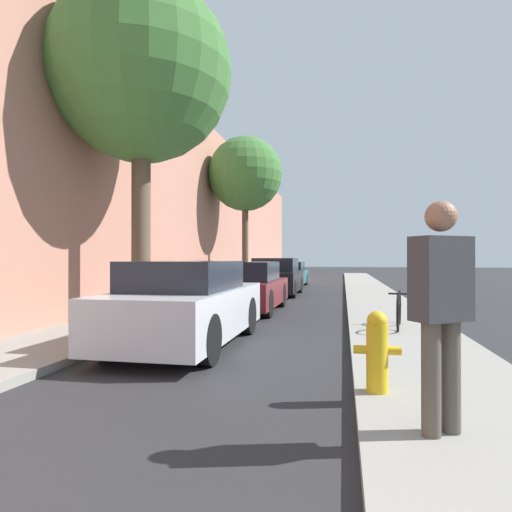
% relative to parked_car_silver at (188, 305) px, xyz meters
% --- Properties ---
extents(ground_plane, '(120.00, 120.00, 0.00)m').
position_rel_parked_car_silver_xyz_m(ground_plane, '(0.79, 8.04, -0.69)').
color(ground_plane, '#28282B').
extents(sidewalk_left, '(2.00, 52.00, 0.12)m').
position_rel_parked_car_silver_xyz_m(sidewalk_left, '(-2.11, 8.04, -0.63)').
color(sidewalk_left, gray).
rests_on(sidewalk_left, ground).
extents(sidewalk_right, '(2.00, 52.00, 0.12)m').
position_rel_parked_car_silver_xyz_m(sidewalk_right, '(3.69, 8.04, -0.63)').
color(sidewalk_right, gray).
rests_on(sidewalk_right, ground).
extents(building_facade_left, '(0.70, 52.00, 7.30)m').
position_rel_parked_car_silver_xyz_m(building_facade_left, '(-3.46, 8.04, 2.96)').
color(building_facade_left, tan).
rests_on(building_facade_left, ground).
extents(parked_car_silver, '(1.71, 4.12, 1.43)m').
position_rel_parked_car_silver_xyz_m(parked_car_silver, '(0.00, 0.00, 0.00)').
color(parked_car_silver, black).
rests_on(parked_car_silver, ground).
extents(parked_car_maroon, '(1.78, 4.04, 1.38)m').
position_rel_parked_car_silver_xyz_m(parked_car_maroon, '(-0.05, 4.87, -0.03)').
color(parked_car_maroon, black).
rests_on(parked_car_maroon, ground).
extents(parked_car_black, '(1.80, 4.08, 1.49)m').
position_rel_parked_car_silver_xyz_m(parked_car_black, '(-0.04, 10.37, 0.01)').
color(parked_car_black, black).
rests_on(parked_car_black, ground).
extents(parked_car_teal, '(1.73, 4.34, 1.30)m').
position_rel_parked_car_silver_xyz_m(parked_car_teal, '(-0.22, 15.82, -0.08)').
color(parked_car_teal, black).
rests_on(parked_car_teal, ground).
extents(street_tree_near, '(3.94, 3.94, 7.41)m').
position_rel_parked_car_silver_xyz_m(street_tree_near, '(-1.73, 1.81, 4.83)').
color(street_tree_near, brown).
rests_on(street_tree_near, sidewalk_left).
extents(street_tree_far, '(3.23, 3.23, 6.65)m').
position_rel_parked_car_silver_xyz_m(street_tree_far, '(-1.59, 11.49, 4.44)').
color(street_tree_far, brown).
rests_on(street_tree_far, sidewalk_left).
extents(fire_hydrant, '(0.47, 0.22, 0.82)m').
position_rel_parked_car_silver_xyz_m(fire_hydrant, '(2.92, -2.40, -0.15)').
color(fire_hydrant, gold).
rests_on(fire_hydrant, sidewalk_right).
extents(pedestrian, '(0.51, 0.44, 1.81)m').
position_rel_parked_car_silver_xyz_m(pedestrian, '(3.32, -3.40, 0.45)').
color(pedestrian, '#4C473D').
rests_on(pedestrian, sidewalk_right).
extents(bicycle, '(0.44, 1.70, 0.70)m').
position_rel_parked_car_silver_xyz_m(bicycle, '(3.65, 1.91, -0.21)').
color(bicycle, black).
rests_on(bicycle, sidewalk_right).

